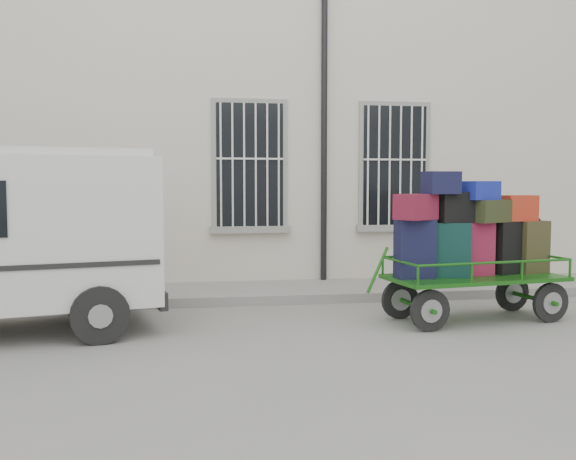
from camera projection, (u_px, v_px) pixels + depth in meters
The scene contains 4 objects.
ground at pixel (301, 323), 8.79m from camera, with size 80.00×80.00×0.00m, color slate.
building at pixel (256, 134), 13.99m from camera, with size 24.00×5.15×6.00m.
sidewalk at pixel (278, 292), 10.95m from camera, with size 24.00×1.70×0.15m, color slate.
luggage_cart at pixel (470, 244), 8.90m from camera, with size 2.92×1.44×2.08m.
Camera 1 is at (-1.54, -8.54, 1.91)m, focal length 40.00 mm.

